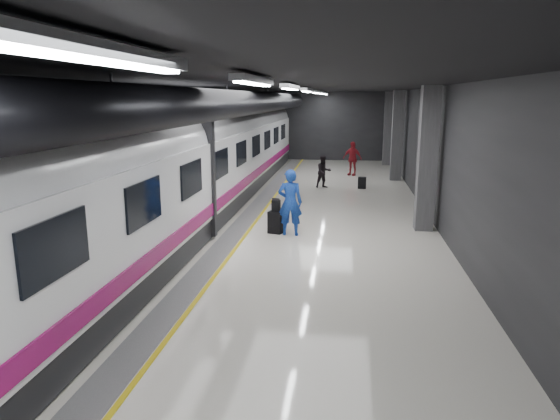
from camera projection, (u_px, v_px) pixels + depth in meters
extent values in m
plane|color=silver|center=(274.00, 241.00, 14.68)|extent=(40.00, 40.00, 0.00)
cube|color=black|center=(273.00, 84.00, 13.70)|extent=(10.00, 40.00, 0.02)
cube|color=#28282B|center=(317.00, 126.00, 33.52)|extent=(10.00, 0.02, 4.50)
cube|color=#28282B|center=(108.00, 162.00, 14.84)|extent=(0.02, 40.00, 4.50)
cube|color=#28282B|center=(455.00, 169.00, 13.54)|extent=(0.02, 40.00, 4.50)
cube|color=slate|center=(229.00, 239.00, 14.86)|extent=(0.65, 39.80, 0.01)
cube|color=gold|center=(242.00, 240.00, 14.81)|extent=(0.10, 39.80, 0.01)
cylinder|color=black|center=(227.00, 104.00, 13.99)|extent=(0.80, 38.00, 0.80)
cube|color=silver|center=(103.00, 52.00, 3.01)|extent=(0.22, 2.60, 0.10)
cube|color=silver|center=(255.00, 80.00, 7.84)|extent=(0.22, 2.60, 0.10)
cube|color=silver|center=(291.00, 87.00, 12.67)|extent=(0.22, 2.60, 0.10)
cube|color=silver|center=(307.00, 90.00, 17.51)|extent=(0.22, 2.60, 0.10)
cube|color=silver|center=(316.00, 92.00, 22.34)|extent=(0.22, 2.60, 0.10)
cube|color=silver|center=(322.00, 93.00, 27.17)|extent=(0.22, 2.60, 0.10)
cube|color=silver|center=(325.00, 93.00, 31.04)|extent=(0.22, 2.60, 0.10)
cube|color=#515154|center=(427.00, 159.00, 15.53)|extent=(0.55, 0.55, 4.50)
cube|color=#515154|center=(397.00, 136.00, 25.19)|extent=(0.55, 0.55, 4.50)
cube|color=#515154|center=(388.00, 129.00, 30.99)|extent=(0.55, 0.55, 4.50)
cube|color=black|center=(167.00, 226.00, 15.03)|extent=(2.80, 38.00, 0.60)
cube|color=white|center=(165.00, 180.00, 14.73)|extent=(2.90, 38.00, 2.20)
cylinder|color=white|center=(163.00, 148.00, 14.52)|extent=(2.80, 38.00, 2.80)
cube|color=#8A0C55|center=(214.00, 208.00, 14.71)|extent=(0.04, 38.00, 0.35)
cube|color=black|center=(164.00, 172.00, 14.67)|extent=(3.05, 0.25, 3.80)
cube|color=black|center=(55.00, 248.00, 6.71)|extent=(0.05, 1.60, 0.85)
cube|color=black|center=(144.00, 203.00, 9.61)|extent=(0.05, 1.60, 0.85)
cube|color=black|center=(192.00, 178.00, 12.51)|extent=(0.05, 1.60, 0.85)
cube|color=black|center=(221.00, 163.00, 15.41)|extent=(0.05, 1.60, 0.85)
cube|color=black|center=(242.00, 153.00, 18.31)|extent=(0.05, 1.60, 0.85)
cube|color=black|center=(256.00, 145.00, 21.21)|extent=(0.05, 1.60, 0.85)
cube|color=black|center=(267.00, 140.00, 24.11)|extent=(0.05, 1.60, 0.85)
cube|color=black|center=(276.00, 135.00, 27.01)|extent=(0.05, 1.60, 0.85)
cube|color=black|center=(283.00, 132.00, 29.91)|extent=(0.05, 1.60, 0.85)
imported|color=blue|center=(290.00, 202.00, 15.16)|extent=(0.77, 0.53, 2.04)
cube|color=black|center=(275.00, 222.00, 15.48)|extent=(0.48, 0.37, 0.69)
cube|color=black|center=(276.00, 206.00, 15.37)|extent=(0.27, 0.16, 0.35)
imported|color=black|center=(324.00, 172.00, 23.25)|extent=(0.92, 0.85, 1.53)
imported|color=maroon|center=(352.00, 158.00, 27.00)|extent=(1.16, 0.84, 1.83)
cube|color=black|center=(362.00, 183.00, 23.15)|extent=(0.39, 0.27, 0.54)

